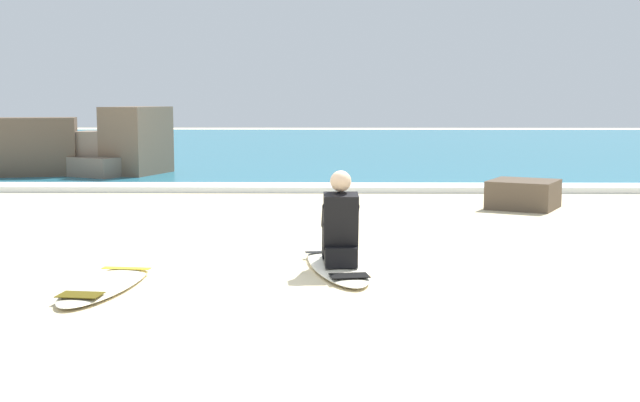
# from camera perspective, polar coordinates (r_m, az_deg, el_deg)

# --- Properties ---
(ground_plane) EXTENTS (80.00, 80.00, 0.00)m
(ground_plane) POSITION_cam_1_polar(r_m,az_deg,el_deg) (8.64, -1.36, -4.52)
(ground_plane) COLOR beige
(sea) EXTENTS (80.00, 28.00, 0.10)m
(sea) POSITION_cam_1_polar(r_m,az_deg,el_deg) (29.34, 0.20, 3.77)
(sea) COLOR teal
(sea) RESTS_ON ground
(breaking_foam) EXTENTS (80.00, 0.90, 0.11)m
(breaking_foam) POSITION_cam_1_polar(r_m,az_deg,el_deg) (15.68, -0.36, 0.91)
(breaking_foam) COLOR white
(breaking_foam) RESTS_ON ground
(surfboard_main) EXTENTS (0.87, 2.13, 0.08)m
(surfboard_main) POSITION_cam_1_polar(r_m,az_deg,el_deg) (8.53, 1.15, -4.43)
(surfboard_main) COLOR #EFE5C6
(surfboard_main) RESTS_ON ground
(surfer_seated) EXTENTS (0.39, 0.71, 0.95)m
(surfer_seated) POSITION_cam_1_polar(r_m,az_deg,el_deg) (8.36, 1.39, -1.88)
(surfer_seated) COLOR black
(surfer_seated) RESTS_ON surfboard_main
(surfboard_spare_near) EXTENTS (0.72, 1.90, 0.08)m
(surfboard_spare_near) POSITION_cam_1_polar(r_m,az_deg,el_deg) (7.96, -14.37, -5.49)
(surfboard_spare_near) COLOR #EFE5C6
(surfboard_spare_near) RESTS_ON ground
(rock_outcrop_distant) EXTENTS (3.68, 2.17, 1.54)m
(rock_outcrop_distant) POSITION_cam_1_polar(r_m,az_deg,el_deg) (18.56, -15.25, 3.29)
(rock_outcrop_distant) COLOR #756656
(rock_outcrop_distant) RESTS_ON ground
(shoreline_rock) EXTENTS (1.32, 1.32, 0.45)m
(shoreline_rock) POSITION_cam_1_polar(r_m,az_deg,el_deg) (13.53, 13.71, 0.45)
(shoreline_rock) COLOR brown
(shoreline_rock) RESTS_ON ground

